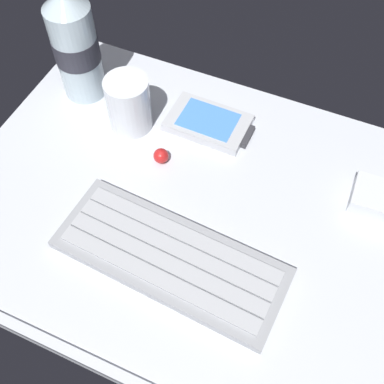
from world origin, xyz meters
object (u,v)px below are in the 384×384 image
Objects in this scene: keyboard at (170,258)px; charger_block at (378,199)px; trackball_mouse at (161,156)px; handheld_device at (209,123)px; water_bottle at (75,44)px; juice_cup at (129,106)px.

charger_block is at bearing 40.61° from keyboard.
handheld_device is at bearing 66.91° from trackball_mouse.
water_bottle is at bearing 155.04° from trackball_mouse.
handheld_device is 12.13cm from juice_cup.
juice_cup is at bearing -19.15° from water_bottle.
water_bottle is 9.45× the size of trackball_mouse.
keyboard is 15.79cm from trackball_mouse.
handheld_device is (-4.16, 22.43, -0.08)cm from keyboard.
charger_block is 3.18× the size of trackball_mouse.
charger_block reaches higher than handheld_device.
juice_cup reaches higher than charger_block.
keyboard is at bearing -40.85° from water_bottle.
keyboard is at bearing -60.01° from trackball_mouse.
juice_cup reaches higher than keyboard.
water_bottle is at bearing 160.85° from juice_cup.
keyboard is at bearing -50.37° from juice_cup.
juice_cup is at bearing -158.79° from handheld_device.
handheld_device is 1.52× the size of juice_cup.
trackball_mouse reaches higher than keyboard.
water_bottle is at bearing -177.91° from handheld_device.
water_bottle reaches higher than trackball_mouse.
charger_block is at bearing 9.61° from trackball_mouse.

